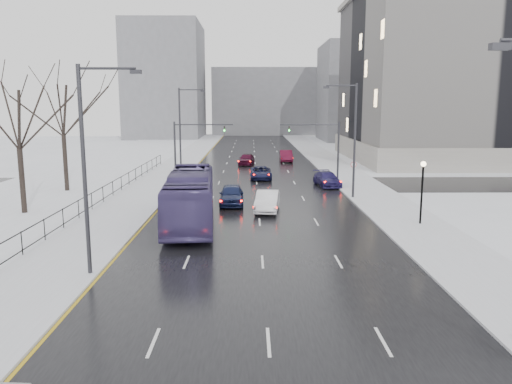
{
  "coord_description": "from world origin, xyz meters",
  "views": [
    {
      "loc": [
        -0.6,
        -3.18,
        8.17
      ],
      "look_at": [
        -0.27,
        29.25,
        2.5
      ],
      "focal_mm": 35.0,
      "sensor_mm": 36.0,
      "label": 1
    }
  ],
  "objects_px": {
    "streetlight_l_far": "(182,128)",
    "sedan_center_far": "(247,159)",
    "sedan_center_near": "(232,195)",
    "no_uturn_sign": "(353,167)",
    "tree_park_e": "(67,191)",
    "sedan_right_far": "(327,179)",
    "streetlight_r_mid": "(352,135)",
    "sedan_right_distant": "(286,156)",
    "mast_signal_left": "(185,145)",
    "bus": "(190,197)",
    "streetlight_l_near": "(89,161)",
    "lamppost_r_mid": "(422,183)",
    "sedan_right_cross": "(261,173)",
    "sedan_right_near": "(267,201)",
    "tree_park_d": "(25,214)",
    "mast_signal_right": "(328,145)"
  },
  "relations": [
    {
      "from": "sedan_center_far",
      "to": "no_uturn_sign",
      "type": "bearing_deg",
      "value": -56.41
    },
    {
      "from": "mast_signal_right",
      "to": "sedan_right_cross",
      "type": "relative_size",
      "value": 1.3
    },
    {
      "from": "bus",
      "to": "lamppost_r_mid",
      "type": "bearing_deg",
      "value": -6.9
    },
    {
      "from": "sedan_right_cross",
      "to": "sedan_right_distant",
      "type": "xyz_separation_m",
      "value": [
        4.0,
        17.25,
        0.13
      ]
    },
    {
      "from": "tree_park_e",
      "to": "lamppost_r_mid",
      "type": "height_order",
      "value": "tree_park_e"
    },
    {
      "from": "streetlight_l_far",
      "to": "mast_signal_right",
      "type": "relative_size",
      "value": 1.54
    },
    {
      "from": "streetlight_l_far",
      "to": "mast_signal_left",
      "type": "xyz_separation_m",
      "value": [
        0.84,
        -4.0,
        -1.51
      ]
    },
    {
      "from": "tree_park_e",
      "to": "sedan_right_cross",
      "type": "height_order",
      "value": "tree_park_e"
    },
    {
      "from": "streetlight_r_mid",
      "to": "sedan_right_near",
      "type": "distance_m",
      "value": 10.35
    },
    {
      "from": "no_uturn_sign",
      "to": "sedan_right_distant",
      "type": "height_order",
      "value": "no_uturn_sign"
    },
    {
      "from": "sedan_right_distant",
      "to": "lamppost_r_mid",
      "type": "bearing_deg",
      "value": -80.19
    },
    {
      "from": "lamppost_r_mid",
      "to": "bus",
      "type": "height_order",
      "value": "lamppost_r_mid"
    },
    {
      "from": "mast_signal_right",
      "to": "sedan_right_far",
      "type": "relative_size",
      "value": 1.31
    },
    {
      "from": "lamppost_r_mid",
      "to": "mast_signal_right",
      "type": "height_order",
      "value": "mast_signal_right"
    },
    {
      "from": "no_uturn_sign",
      "to": "streetlight_l_near",
      "type": "bearing_deg",
      "value": -125.89
    },
    {
      "from": "bus",
      "to": "sedan_right_cross",
      "type": "relative_size",
      "value": 2.62
    },
    {
      "from": "tree_park_e",
      "to": "sedan_right_cross",
      "type": "relative_size",
      "value": 2.7
    },
    {
      "from": "bus",
      "to": "sedan_right_near",
      "type": "distance_m",
      "value": 6.85
    },
    {
      "from": "lamppost_r_mid",
      "to": "sedan_right_near",
      "type": "relative_size",
      "value": 0.89
    },
    {
      "from": "streetlight_l_near",
      "to": "sedan_right_far",
      "type": "relative_size",
      "value": 2.01
    },
    {
      "from": "tree_park_e",
      "to": "sedan_center_near",
      "type": "height_order",
      "value": "tree_park_e"
    },
    {
      "from": "streetlight_l_near",
      "to": "lamppost_r_mid",
      "type": "height_order",
      "value": "streetlight_l_near"
    },
    {
      "from": "no_uturn_sign",
      "to": "sedan_right_far",
      "type": "relative_size",
      "value": 0.54
    },
    {
      "from": "streetlight_l_far",
      "to": "sedan_right_distant",
      "type": "height_order",
      "value": "streetlight_l_far"
    },
    {
      "from": "sedan_center_near",
      "to": "sedan_right_cross",
      "type": "height_order",
      "value": "sedan_center_near"
    },
    {
      "from": "no_uturn_sign",
      "to": "sedan_center_near",
      "type": "relative_size",
      "value": 0.56
    },
    {
      "from": "bus",
      "to": "sedan_right_far",
      "type": "distance_m",
      "value": 19.98
    },
    {
      "from": "sedan_center_near",
      "to": "sedan_center_far",
      "type": "xyz_separation_m",
      "value": [
        0.99,
        27.71,
        -0.03
      ]
    },
    {
      "from": "sedan_right_near",
      "to": "sedan_right_cross",
      "type": "distance_m",
      "value": 16.99
    },
    {
      "from": "sedan_right_cross",
      "to": "streetlight_r_mid",
      "type": "bearing_deg",
      "value": -57.19
    },
    {
      "from": "no_uturn_sign",
      "to": "sedan_right_far",
      "type": "height_order",
      "value": "no_uturn_sign"
    },
    {
      "from": "streetlight_r_mid",
      "to": "sedan_right_distant",
      "type": "distance_m",
      "value": 29.56
    },
    {
      "from": "streetlight_l_near",
      "to": "sedan_center_far",
      "type": "bearing_deg",
      "value": 81.21
    },
    {
      "from": "streetlight_l_far",
      "to": "sedan_center_far",
      "type": "bearing_deg",
      "value": 61.83
    },
    {
      "from": "sedan_right_distant",
      "to": "tree_park_e",
      "type": "bearing_deg",
      "value": -131.97
    },
    {
      "from": "streetlight_l_far",
      "to": "sedan_right_distant",
      "type": "bearing_deg",
      "value": 53.22
    },
    {
      "from": "streetlight_l_near",
      "to": "no_uturn_sign",
      "type": "distance_m",
      "value": 29.81
    },
    {
      "from": "mast_signal_left",
      "to": "sedan_right_cross",
      "type": "distance_m",
      "value": 9.29
    },
    {
      "from": "mast_signal_left",
      "to": "bus",
      "type": "xyz_separation_m",
      "value": [
        2.53,
        -17.28,
        -2.24
      ]
    },
    {
      "from": "lamppost_r_mid",
      "to": "sedan_right_distant",
      "type": "relative_size",
      "value": 0.85
    },
    {
      "from": "sedan_right_distant",
      "to": "bus",
      "type": "bearing_deg",
      "value": -103.34
    },
    {
      "from": "tree_park_e",
      "to": "sedan_center_far",
      "type": "height_order",
      "value": "tree_park_e"
    },
    {
      "from": "streetlight_l_near",
      "to": "tree_park_d",
      "type": "bearing_deg",
      "value": 124.53
    },
    {
      "from": "streetlight_l_near",
      "to": "mast_signal_left",
      "type": "height_order",
      "value": "streetlight_l_near"
    },
    {
      "from": "lamppost_r_mid",
      "to": "sedan_right_near",
      "type": "height_order",
      "value": "lamppost_r_mid"
    },
    {
      "from": "bus",
      "to": "streetlight_l_near",
      "type": "bearing_deg",
      "value": -111.74
    },
    {
      "from": "mast_signal_left",
      "to": "sedan_right_distant",
      "type": "distance_m",
      "value": 24.27
    },
    {
      "from": "sedan_right_far",
      "to": "mast_signal_left",
      "type": "bearing_deg",
      "value": 167.38
    },
    {
      "from": "tree_park_d",
      "to": "mast_signal_right",
      "type": "distance_m",
      "value": 29.05
    },
    {
      "from": "tree_park_e",
      "to": "sedan_right_far",
      "type": "relative_size",
      "value": 2.72
    }
  ]
}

